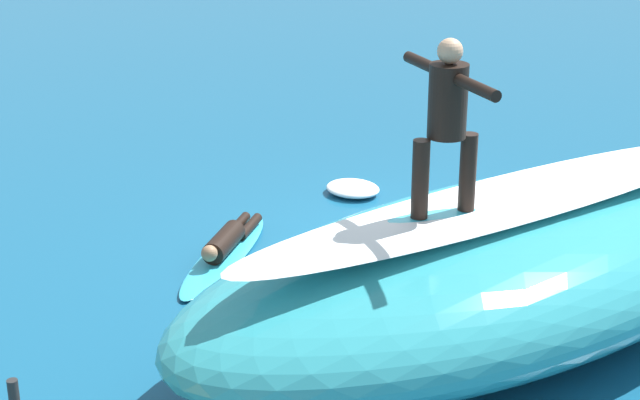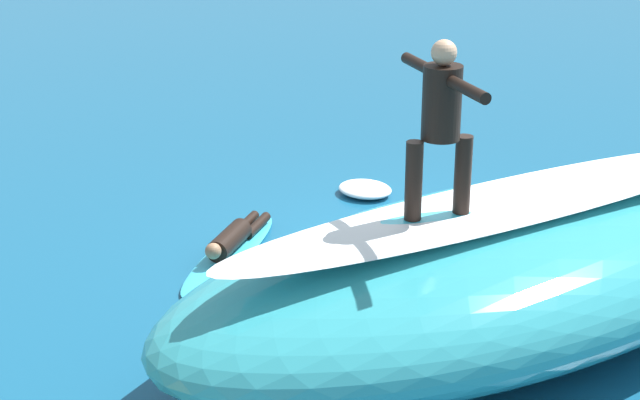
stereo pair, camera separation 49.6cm
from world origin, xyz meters
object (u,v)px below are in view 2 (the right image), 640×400
at_px(surfer_paddling, 233,237).
at_px(surfer_riding, 441,116).
at_px(surfboard_riding, 437,220).
at_px(surfboard_paddling, 230,253).

bearing_deg(surfer_paddling, surfer_riding, 58.40).
height_order(surfboard_riding, surfer_riding, surfer_riding).
relative_size(surfer_riding, surfer_paddling, 1.30).
bearing_deg(surfboard_riding, surfboard_paddling, -67.95).
xyz_separation_m(surfboard_paddling, surfer_paddling, (-0.08, -0.08, 0.16)).
xyz_separation_m(surfer_riding, surfer_paddling, (0.67, -3.14, -2.20)).
bearing_deg(surfboard_paddling, surfer_riding, 60.22).
bearing_deg(surfboard_riding, surfer_riding, 0.00).
distance_m(surfer_riding, surfboard_paddling, 3.93).
xyz_separation_m(surfer_riding, surfboard_paddling, (0.76, -3.06, -2.35)).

